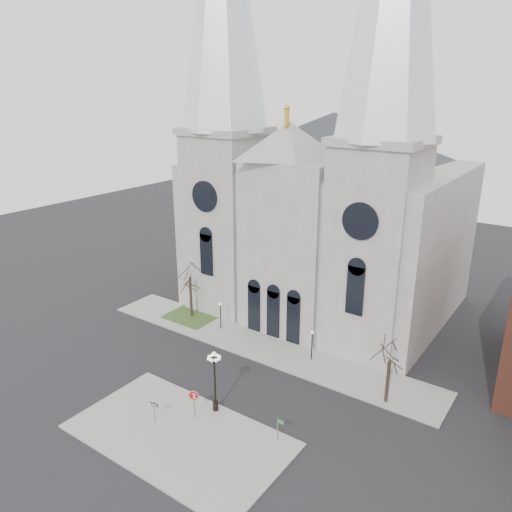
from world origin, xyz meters
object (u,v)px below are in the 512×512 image
Objects in this scene: globe_lamp at (215,374)px; one_way_sign at (154,408)px; stop_sign at (194,398)px; street_name_sign at (278,427)px.

one_way_sign is (-3.17, -4.17, -2.27)m from globe_lamp.
one_way_sign is (-2.33, -2.40, -0.52)m from stop_sign.
globe_lamp is at bearing 177.63° from street_name_sign.
stop_sign is 7.62m from street_name_sign.
one_way_sign is 0.94× the size of street_name_sign.
stop_sign is 2.63m from globe_lamp.
stop_sign is at bearing -115.58° from globe_lamp.
globe_lamp is 5.71m from one_way_sign.
stop_sign reaches higher than street_name_sign.
stop_sign reaches higher than one_way_sign.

